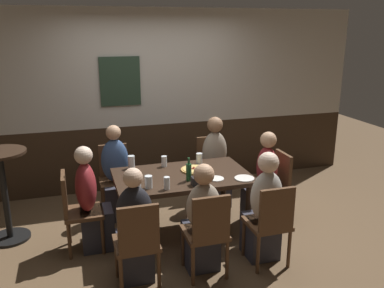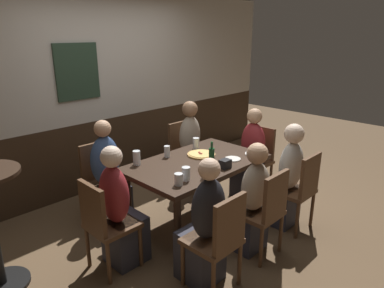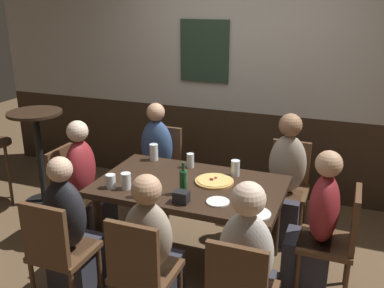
% 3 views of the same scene
% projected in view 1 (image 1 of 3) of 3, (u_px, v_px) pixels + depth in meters
% --- Properties ---
extents(ground_plane, '(12.00, 12.00, 0.00)m').
position_uv_depth(ground_plane, '(183.00, 234.00, 4.75)').
color(ground_plane, brown).
extents(wall_back, '(6.40, 0.13, 2.60)m').
position_uv_depth(wall_back, '(151.00, 101.00, 5.90)').
color(wall_back, '#332316').
rests_on(wall_back, ground_plane).
extents(dining_table, '(1.51, 0.92, 0.74)m').
position_uv_depth(dining_table, '(182.00, 182.00, 4.57)').
color(dining_table, black).
rests_on(dining_table, ground_plane).
extents(chair_mid_near, '(0.40, 0.40, 0.88)m').
position_uv_depth(chair_mid_near, '(207.00, 230.00, 3.81)').
color(chair_mid_near, '#513521').
rests_on(chair_mid_near, ground_plane).
extents(chair_right_near, '(0.40, 0.40, 0.88)m').
position_uv_depth(chair_right_near, '(271.00, 221.00, 4.00)').
color(chair_right_near, '#513521').
rests_on(chair_right_near, ground_plane).
extents(chair_right_far, '(0.40, 0.40, 0.88)m').
position_uv_depth(chair_right_far, '(211.00, 165.00, 5.60)').
color(chair_right_far, '#513521').
rests_on(chair_right_far, ground_plane).
extents(chair_left_far, '(0.40, 0.40, 0.88)m').
position_uv_depth(chair_left_far, '(115.00, 175.00, 5.23)').
color(chair_left_far, '#513521').
rests_on(chair_left_far, ground_plane).
extents(chair_head_west, '(0.40, 0.40, 0.88)m').
position_uv_depth(chair_head_west, '(76.00, 208.00, 4.29)').
color(chair_head_west, '#513521').
rests_on(chair_head_west, ground_plane).
extents(chair_left_near, '(0.40, 0.40, 0.88)m').
position_uv_depth(chair_left_near, '(137.00, 241.00, 3.63)').
color(chair_left_near, '#513521').
rests_on(chair_left_near, ground_plane).
extents(chair_head_east, '(0.40, 0.40, 0.88)m').
position_uv_depth(chair_head_east, '(275.00, 184.00, 4.94)').
color(chair_head_east, '#513521').
rests_on(chair_head_east, ground_plane).
extents(person_mid_near, '(0.34, 0.37, 1.12)m').
position_uv_depth(person_mid_near, '(202.00, 225.00, 3.97)').
color(person_mid_near, '#2D2D38').
rests_on(person_mid_near, ground_plane).
extents(person_right_near, '(0.34, 0.37, 1.17)m').
position_uv_depth(person_right_near, '(263.00, 214.00, 4.14)').
color(person_right_near, '#2D2D38').
rests_on(person_right_near, ground_plane).
extents(person_right_far, '(0.34, 0.37, 1.20)m').
position_uv_depth(person_right_far, '(215.00, 168.00, 5.45)').
color(person_right_far, '#2D2D38').
rests_on(person_right_far, ground_plane).
extents(person_left_far, '(0.34, 0.37, 1.18)m').
position_uv_depth(person_left_far, '(116.00, 179.00, 5.08)').
color(person_left_far, '#2D2D38').
rests_on(person_left_far, ground_plane).
extents(person_head_west, '(0.37, 0.34, 1.16)m').
position_uv_depth(person_head_west, '(92.00, 206.00, 4.33)').
color(person_head_west, '#2D2D38').
rests_on(person_head_west, ground_plane).
extents(person_left_near, '(0.34, 0.37, 1.15)m').
position_uv_depth(person_left_near, '(135.00, 234.00, 3.78)').
color(person_left_near, '#2D2D38').
rests_on(person_left_near, ground_plane).
extents(person_head_east, '(0.37, 0.34, 1.16)m').
position_uv_depth(person_head_east, '(262.00, 186.00, 4.90)').
color(person_head_east, '#2D2D38').
rests_on(person_head_east, ground_plane).
extents(pizza, '(0.32, 0.32, 0.03)m').
position_uv_depth(pizza, '(195.00, 169.00, 4.68)').
color(pizza, tan).
rests_on(pizza, dining_table).
extents(highball_clear, '(0.08, 0.08, 0.15)m').
position_uv_depth(highball_clear, '(131.00, 163.00, 4.74)').
color(highball_clear, silver).
rests_on(highball_clear, dining_table).
extents(tumbler_water, '(0.08, 0.08, 0.11)m').
position_uv_depth(tumbler_water, '(137.00, 185.00, 4.10)').
color(tumbler_water, silver).
rests_on(tumbler_water, dining_table).
extents(pint_glass_pale, '(0.07, 0.07, 0.13)m').
position_uv_depth(pint_glass_pale, '(164.00, 162.00, 4.80)').
color(pint_glass_pale, silver).
rests_on(pint_glass_pale, dining_table).
extents(tumbler_short, '(0.07, 0.07, 0.14)m').
position_uv_depth(tumbler_short, '(199.00, 159.00, 4.88)').
color(tumbler_short, silver).
rests_on(tumbler_short, dining_table).
extents(beer_glass_half, '(0.06, 0.06, 0.13)m').
position_uv_depth(beer_glass_half, '(167.00, 184.00, 4.13)').
color(beer_glass_half, silver).
rests_on(beer_glass_half, dining_table).
extents(pint_glass_amber, '(0.08, 0.08, 0.13)m').
position_uv_depth(pint_glass_amber, '(149.00, 183.00, 4.16)').
color(pint_glass_amber, silver).
rests_on(pint_glass_amber, dining_table).
extents(beer_bottle_green, '(0.06, 0.06, 0.26)m').
position_uv_depth(beer_bottle_green, '(189.00, 172.00, 4.35)').
color(beer_bottle_green, '#194723').
rests_on(beer_bottle_green, dining_table).
extents(plate_white_large, '(0.22, 0.22, 0.01)m').
position_uv_depth(plate_white_large, '(244.00, 178.00, 4.42)').
color(plate_white_large, white).
rests_on(plate_white_large, dining_table).
extents(plate_white_small, '(0.17, 0.17, 0.01)m').
position_uv_depth(plate_white_small, '(216.00, 179.00, 4.41)').
color(plate_white_small, white).
rests_on(plate_white_small, dining_table).
extents(condiment_caddy, '(0.11, 0.09, 0.09)m').
position_uv_depth(condiment_caddy, '(197.00, 181.00, 4.24)').
color(condiment_caddy, black).
rests_on(condiment_caddy, dining_table).
extents(side_bar_table, '(0.56, 0.56, 1.05)m').
position_uv_depth(side_bar_table, '(4.00, 189.00, 4.48)').
color(side_bar_table, black).
rests_on(side_bar_table, ground_plane).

